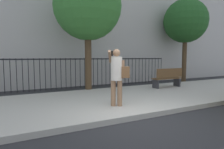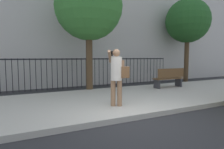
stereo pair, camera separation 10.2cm
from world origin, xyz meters
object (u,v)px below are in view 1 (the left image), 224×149
(street_bench, at_px, (168,77))
(street_tree_near, at_px, (186,21))
(pedestrian_on_phone, at_px, (117,73))
(street_tree_mid, at_px, (88,7))

(street_bench, distance_m, street_tree_near, 5.11)
(pedestrian_on_phone, distance_m, street_tree_mid, 4.36)
(street_tree_near, height_order, street_tree_mid, street_tree_mid)
(pedestrian_on_phone, bearing_deg, street_bench, 27.19)
(street_bench, relative_size, street_tree_mid, 0.29)
(street_bench, relative_size, street_tree_near, 0.30)
(pedestrian_on_phone, bearing_deg, street_tree_mid, 84.74)
(street_tree_near, bearing_deg, street_bench, -148.49)
(pedestrian_on_phone, xyz_separation_m, street_tree_near, (7.31, 4.08, 2.79))
(street_bench, distance_m, street_tree_mid, 5.10)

